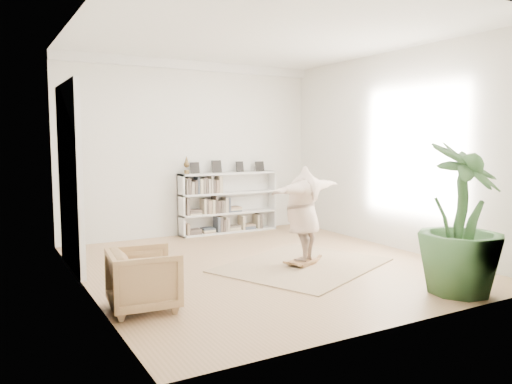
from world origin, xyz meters
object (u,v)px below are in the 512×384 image
at_px(bookshelf, 228,203).
at_px(armchair, 144,279).
at_px(person, 303,211).
at_px(rocker_board, 303,262).
at_px(houseplant, 461,219).

bearing_deg(bookshelf, armchair, -127.62).
relative_size(armchair, person, 0.43).
bearing_deg(rocker_board, person, 111.12).
bearing_deg(rocker_board, houseplant, -89.64).
distance_m(armchair, houseplant, 4.07).
bearing_deg(bookshelf, houseplant, -82.25).
height_order(bookshelf, houseplant, houseplant).
bearing_deg(armchair, rocker_board, -68.92).
distance_m(person, houseplant, 2.37).
bearing_deg(person, rocker_board, 111.12).
height_order(bookshelf, armchair, bookshelf).
height_order(bookshelf, rocker_board, bookshelf).
bearing_deg(person, bookshelf, -118.28).
relative_size(rocker_board, houseplant, 0.30).
distance_m(rocker_board, houseplant, 2.54).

